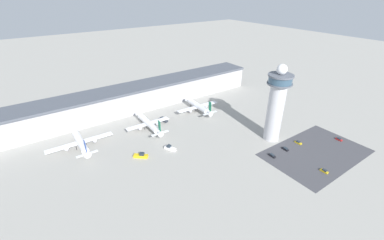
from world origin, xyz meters
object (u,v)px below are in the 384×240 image
Objects in this scene: airplane_gate_alpha at (80,142)px; car_grey_coupe at (324,171)px; service_truck_fuel at (170,148)px; service_truck_catering at (163,120)px; car_green_van at (298,142)px; airplane_gate_bravo at (148,123)px; car_black_suv at (272,156)px; service_truck_baggage at (141,156)px; control_tower at (276,103)px; airplane_gate_charlie at (198,106)px; car_white_wagon at (285,149)px; car_blue_compact at (339,139)px.

airplane_gate_alpha is 9.61× the size of car_grey_coupe.
airplane_gate_alpha is 55.56m from service_truck_fuel.
car_green_van is at bearing -53.42° from service_truck_catering.
airplane_gate_bravo is 85.55m from car_black_suv.
airplane_gate_alpha reaches higher than service_truck_baggage.
control_tower is 86.97m from airplane_gate_bravo.
car_black_suv is at bearing -67.69° from service_truck_catering.
control_tower is at bearing -20.21° from service_truck_baggage.
car_grey_coupe is (58.39, -66.86, -0.43)m from service_truck_fuel.
service_truck_catering reaches higher than service_truck_fuel.
car_white_wagon is (12.11, -75.33, -3.86)m from airplane_gate_charlie.
service_truck_baggage reaches higher than car_green_van.
service_truck_fuel is 1.88× the size of car_blue_compact.
control_tower is at bearing 42.15° from car_black_suv.
car_black_suv is (46.36, -41.01, -0.43)m from service_truck_fuel.
control_tower reaches higher than service_truck_fuel.
car_black_suv is at bearing -38.96° from airplane_gate_alpha.
service_truck_fuel is 1.67× the size of car_black_suv.
airplane_gate_charlie reaches higher than airplane_gate_alpha.
service_truck_baggage reaches higher than car_white_wagon.
car_grey_coupe is (-3.68, -40.07, -24.83)m from control_tower.
airplane_gate_bravo is 92.70m from car_white_wagon.
service_truck_baggage is at bearing -123.86° from airplane_gate_bravo.
airplane_gate_alpha is 117.27m from car_black_suv.
car_black_suv reaches higher than car_grey_coupe.
control_tower is 1.36× the size of airplane_gate_bravo.
airplane_gate_alpha is 166.53m from car_blue_compact.
car_blue_compact is at bearing -14.28° from car_black_suv.
service_truck_catering is at bearing 44.79° from service_truck_baggage.
airplane_gate_charlie reaches higher than car_grey_coupe.
service_truck_fuel is 1.72× the size of car_white_wagon.
airplane_gate_alpha is 1.09× the size of airplane_gate_charlie.
airplane_gate_bravo is at bearing -163.34° from service_truck_catering.
service_truck_fuel is at bearing -91.97° from airplane_gate_bravo.
service_truck_fuel is (44.78, -32.69, -3.63)m from airplane_gate_alpha.
car_white_wagon is (0.37, 25.86, -0.04)m from car_grey_coupe.
airplane_gate_charlie is 4.62× the size of service_truck_catering.
car_green_van is (116.59, -73.74, -4.10)m from airplane_gate_alpha.
service_truck_catering is at bearing 119.78° from car_white_wagon.
service_truck_catering is 1.76× the size of car_white_wagon.
service_truck_baggage is 1.80× the size of car_green_van.
car_green_van is (71.82, -41.05, -0.47)m from service_truck_fuel.
car_blue_compact is (51.00, -12.98, -0.04)m from car_black_suv.
service_truck_baggage is 1.72× the size of car_black_suv.
service_truck_fuel is 88.77m from car_grey_coupe.
control_tower is at bearing -43.70° from airplane_gate_bravo.
car_green_van is at bearing -55.66° from control_tower.
service_truck_catering is 38.62m from service_truck_fuel.
service_truck_catering is at bearing 2.82° from airplane_gate_alpha.
control_tower is 12.12× the size of car_blue_compact.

